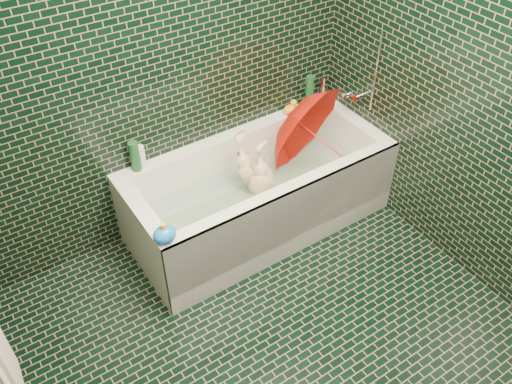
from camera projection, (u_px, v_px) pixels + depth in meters
floor at (295, 366)px, 2.91m from camera, size 2.80×2.80×0.00m
wall_back at (153, 51)px, 2.96m from camera, size 2.80×0.00×2.80m
bathtub at (260, 201)px, 3.59m from camera, size 1.70×0.75×0.55m
bath_mat at (258, 205)px, 3.64m from camera, size 1.35×0.47×0.01m
water at (258, 189)px, 3.54m from camera, size 1.48×0.53×0.00m
faucet at (362, 91)px, 3.56m from camera, size 0.18×0.19×0.55m
child at (259, 187)px, 3.54m from camera, size 0.93×0.52×0.36m
umbrella at (319, 138)px, 3.51m from camera, size 0.90×0.90×0.90m
soap_bottle_a at (328, 100)px, 3.89m from camera, size 0.10×0.10×0.25m
soap_bottle_b at (325, 100)px, 3.90m from camera, size 0.09×0.09×0.17m
soap_bottle_c at (312, 107)px, 3.83m from camera, size 0.16×0.16×0.17m
bottle_right_tall at (309, 92)px, 3.75m from camera, size 0.06×0.06×0.24m
bottle_right_pump at (322, 88)px, 3.86m from camera, size 0.05×0.05×0.17m
bottle_left_tall at (135, 156)px, 3.23m from camera, size 0.07×0.07×0.20m
bottle_left_short at (141, 157)px, 3.27m from camera, size 0.06×0.06×0.15m
rubber_duck at (290, 108)px, 3.73m from camera, size 0.12×0.08×0.10m
bath_toy at (165, 234)px, 2.81m from camera, size 0.15×0.13×0.12m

